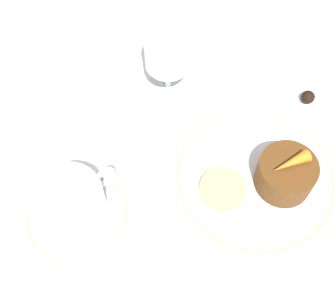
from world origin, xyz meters
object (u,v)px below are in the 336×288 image
Objects in this scene: coffee_cup at (69,205)px; fork at (322,100)px; dessert_cake at (286,174)px; wine_glass at (168,52)px; dinner_plate at (255,178)px.

fork is at bearing -14.65° from coffee_cup.
fork is 2.52× the size of dessert_cake.
wine_glass is at bearing 131.37° from fork.
dinner_plate is 0.05m from dessert_cake.
coffee_cup is (-0.21, 0.12, 0.03)m from dinner_plate.
coffee_cup is at bearing -162.22° from wine_glass.
dinner_plate is 0.21m from wine_glass.
fork is at bearing -48.63° from wine_glass.
fork is at bearing 6.65° from dinner_plate.
dessert_cake is (0.02, -0.03, 0.03)m from dinner_plate.
wine_glass is 0.25m from fork.
fork is (0.15, -0.17, -0.08)m from wine_glass.
wine_glass is 0.64× the size of fork.
dessert_cake is (0.23, -0.15, -0.00)m from coffee_cup.
dinner_plate reaches higher than fork.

